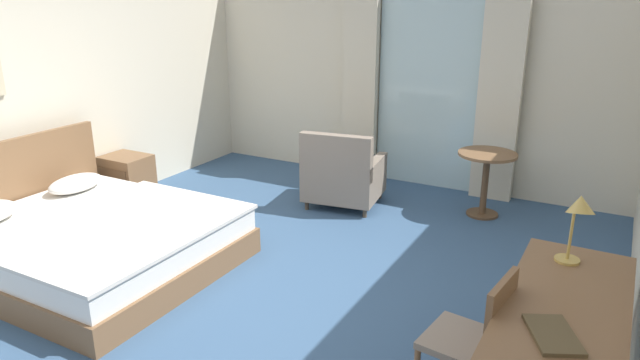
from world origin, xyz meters
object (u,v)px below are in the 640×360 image
(armchair_by_window, at_px, (343,177))
(bed, at_px, (90,239))
(closed_book, at_px, (553,335))
(writing_desk, at_px, (563,320))
(desk_chair, at_px, (477,337))
(desk_lamp, at_px, (579,212))
(nightstand, at_px, (128,179))
(round_cafe_table, at_px, (486,170))

(armchair_by_window, bearing_deg, bed, -118.35)
(closed_book, bearing_deg, writing_desk, 60.63)
(closed_book, bearing_deg, armchair_by_window, 105.57)
(writing_desk, xyz_separation_m, desk_chair, (-0.41, -0.10, -0.17))
(armchair_by_window, bearing_deg, desk_lamp, -39.07)
(nightstand, bearing_deg, round_cafe_table, 23.37)
(writing_desk, distance_m, closed_book, 0.34)
(writing_desk, height_order, desk_chair, desk_chair)
(nightstand, distance_m, round_cafe_table, 3.93)
(desk_chair, xyz_separation_m, round_cafe_table, (-0.67, 3.06, 0.01))
(closed_book, distance_m, armchair_by_window, 3.79)
(desk_lamp, xyz_separation_m, closed_book, (0.01, -0.79, -0.34))
(desk_chair, height_order, armchair_by_window, desk_chair)
(desk_lamp, xyz_separation_m, round_cafe_table, (-1.05, 2.50, -0.59))
(desk_chair, bearing_deg, nightstand, 160.61)
(desk_lamp, bearing_deg, writing_desk, -86.60)
(closed_book, xyz_separation_m, round_cafe_table, (-1.06, 3.29, -0.26))
(bed, distance_m, armchair_by_window, 2.68)
(bed, distance_m, closed_book, 3.84)
(desk_chair, bearing_deg, desk_lamp, 56.14)
(desk_lamp, height_order, closed_book, desk_lamp)
(writing_desk, distance_m, round_cafe_table, 3.15)
(armchair_by_window, height_order, round_cafe_table, armchair_by_window)
(writing_desk, height_order, round_cafe_table, writing_desk)
(nightstand, bearing_deg, desk_lamp, -11.40)
(bed, xyz_separation_m, nightstand, (-0.89, 1.27, 0.03))
(desk_lamp, bearing_deg, nightstand, 168.60)
(armchair_by_window, bearing_deg, nightstand, -153.27)
(desk_chair, bearing_deg, writing_desk, 14.38)
(writing_desk, distance_m, armchair_by_window, 3.56)
(nightstand, relative_size, writing_desk, 0.35)
(bed, relative_size, desk_lamp, 4.57)
(nightstand, bearing_deg, armchair_by_window, 26.73)
(desk_chair, relative_size, desk_lamp, 1.83)
(writing_desk, relative_size, desk_chair, 1.81)
(writing_desk, relative_size, desk_lamp, 3.32)
(bed, bearing_deg, round_cafe_table, 46.16)
(nightstand, relative_size, desk_chair, 0.63)
(closed_book, relative_size, armchair_by_window, 0.37)
(nightstand, relative_size, round_cafe_table, 0.80)
(desk_lamp, distance_m, round_cafe_table, 2.77)
(desk_chair, bearing_deg, bed, 176.09)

